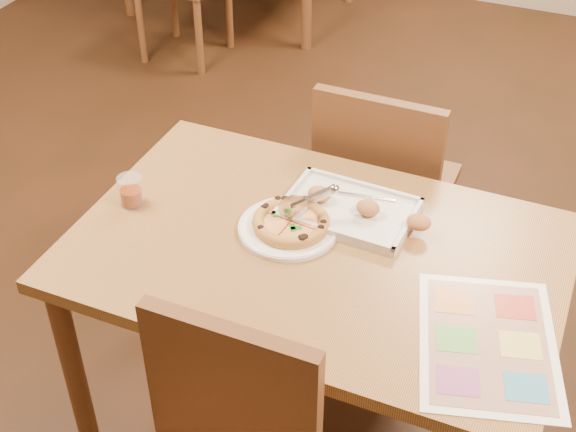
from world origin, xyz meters
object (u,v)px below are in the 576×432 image
at_px(pizza_cutter, 307,201).
at_px(pizza, 291,222).
at_px(plate, 288,228).
at_px(glass_tumbler, 131,192).
at_px(dining_table, 316,271).
at_px(chair_far, 382,175).
at_px(menu, 488,343).
at_px(appetizer_tray, 352,211).

bearing_deg(pizza_cutter, pizza, -169.77).
bearing_deg(plate, glass_tumbler, -172.36).
distance_m(plate, pizza, 0.02).
xyz_separation_m(dining_table, pizza_cutter, (-0.06, 0.07, 0.17)).
xyz_separation_m(chair_far, plate, (-0.10, -0.57, 0.16)).
bearing_deg(menu, dining_table, 161.49).
bearing_deg(glass_tumbler, chair_far, 48.60).
xyz_separation_m(chair_far, glass_tumbler, (-0.55, -0.63, 0.19)).
distance_m(dining_table, glass_tumbler, 0.57).
bearing_deg(appetizer_tray, pizza, -136.70).
bearing_deg(chair_far, menu, 122.73).
relative_size(chair_far, glass_tumbler, 5.34).
bearing_deg(plate, dining_table, -19.74).
distance_m(chair_far, menu, 0.92).
bearing_deg(glass_tumbler, menu, -7.55).
relative_size(chair_far, menu, 1.07).
bearing_deg(plate, chair_far, 80.26).
bearing_deg(pizza_cutter, menu, -59.78).
bearing_deg(menu, plate, 161.29).
xyz_separation_m(pizza_cutter, appetizer_tray, (0.10, 0.09, -0.07)).
relative_size(plate, menu, 0.62).
relative_size(pizza, pizza_cutter, 1.60).
relative_size(pizza_cutter, menu, 0.30).
distance_m(pizza, menu, 0.62).
height_order(appetizer_tray, glass_tumbler, glass_tumbler).
bearing_deg(glass_tumbler, plate, 7.64).
bearing_deg(menu, pizza_cutter, 156.59).
xyz_separation_m(chair_far, appetizer_tray, (0.04, -0.44, 0.17)).
bearing_deg(menu, glass_tumbler, 172.45).
height_order(pizza, glass_tumbler, glass_tumbler).
relative_size(pizza, appetizer_tray, 0.50).
distance_m(dining_table, pizza_cutter, 0.19).
xyz_separation_m(appetizer_tray, menu, (0.45, -0.33, -0.01)).
xyz_separation_m(pizza, pizza_cutter, (0.03, 0.03, 0.06)).
bearing_deg(chair_far, dining_table, 90.00).
xyz_separation_m(dining_table, chair_far, (-0.00, 0.60, -0.07)).
relative_size(chair_far, pizza, 2.21).
bearing_deg(chair_far, pizza_cutter, 83.57).
xyz_separation_m(chair_far, pizza, (-0.09, -0.56, 0.18)).
xyz_separation_m(plate, appetizer_tray, (0.14, 0.13, 0.01)).
bearing_deg(dining_table, pizza_cutter, 128.75).
xyz_separation_m(pizza_cutter, menu, (0.55, -0.24, -0.08)).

